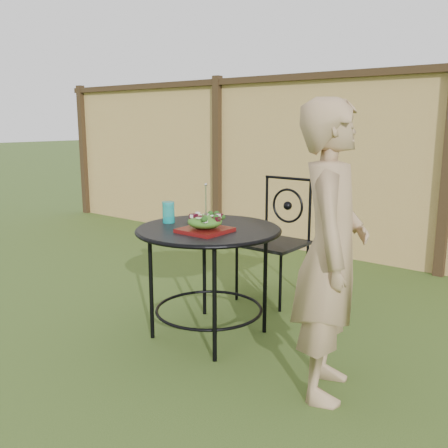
% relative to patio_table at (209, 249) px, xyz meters
% --- Properties ---
extents(ground, '(60.00, 60.00, 0.00)m').
position_rel_patio_table_xyz_m(ground, '(-0.48, 0.15, -0.59)').
color(ground, '#294114').
rests_on(ground, ground).
extents(fence, '(8.00, 0.12, 1.90)m').
position_rel_patio_table_xyz_m(fence, '(-0.48, 2.34, 0.36)').
color(fence, '#F1CC77').
rests_on(fence, ground).
extents(patio_table, '(0.92, 0.92, 0.72)m').
position_rel_patio_table_xyz_m(patio_table, '(0.00, 0.00, 0.00)').
color(patio_table, black).
rests_on(patio_table, ground).
extents(patio_chair, '(0.46, 0.46, 0.95)m').
position_rel_patio_table_xyz_m(patio_chair, '(-0.05, 0.90, -0.08)').
color(patio_chair, black).
rests_on(patio_chair, ground).
extents(diner, '(0.54, 0.64, 1.49)m').
position_rel_patio_table_xyz_m(diner, '(0.92, -0.15, 0.16)').
color(diner, '#A3825D').
rests_on(diner, ground).
extents(salad_plate, '(0.27, 0.27, 0.02)m').
position_rel_patio_table_xyz_m(salad_plate, '(0.07, -0.11, 0.15)').
color(salad_plate, '#510B0B').
rests_on(salad_plate, patio_table).
extents(salad, '(0.21, 0.21, 0.08)m').
position_rel_patio_table_xyz_m(salad, '(0.07, -0.11, 0.20)').
color(salad, '#235614').
rests_on(salad, salad_plate).
extents(fork, '(0.01, 0.01, 0.18)m').
position_rel_patio_table_xyz_m(fork, '(0.08, -0.11, 0.33)').
color(fork, silver).
rests_on(fork, salad).
extents(drinking_glass, '(0.08, 0.08, 0.14)m').
position_rel_patio_table_xyz_m(drinking_glass, '(-0.31, -0.04, 0.21)').
color(drinking_glass, '#0D9A9B').
rests_on(drinking_glass, patio_table).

